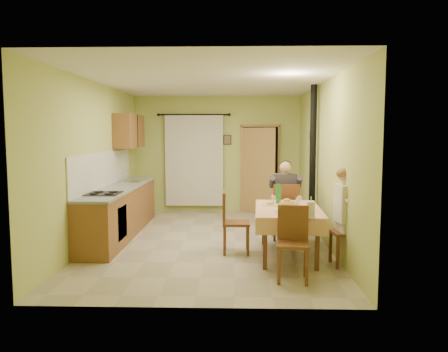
{
  "coord_description": "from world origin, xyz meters",
  "views": [
    {
      "loc": [
        0.47,
        -7.61,
        1.91
      ],
      "look_at": [
        0.25,
        0.1,
        1.15
      ],
      "focal_mm": 35.0,
      "sensor_mm": 36.0,
      "label": 1
    }
  ],
  "objects_px": {
    "man_right": "(347,205)",
    "dining_table": "(288,232)",
    "chair_near": "(293,259)",
    "stove_flue": "(312,180)",
    "chair_far": "(285,223)",
    "chair_right": "(347,246)",
    "man_far": "(285,191)",
    "chair_left": "(235,235)"
  },
  "relations": [
    {
      "from": "dining_table",
      "to": "man_right",
      "type": "xyz_separation_m",
      "value": [
        0.79,
        -0.45,
        0.5
      ]
    },
    {
      "from": "chair_near",
      "to": "man_far",
      "type": "distance_m",
      "value": 2.34
    },
    {
      "from": "chair_near",
      "to": "stove_flue",
      "type": "bearing_deg",
      "value": -98.65
    },
    {
      "from": "chair_far",
      "to": "chair_right",
      "type": "bearing_deg",
      "value": -64.18
    },
    {
      "from": "man_far",
      "to": "man_right",
      "type": "bearing_deg",
      "value": -64.82
    },
    {
      "from": "dining_table",
      "to": "chair_far",
      "type": "height_order",
      "value": "chair_far"
    },
    {
      "from": "chair_left",
      "to": "man_right",
      "type": "xyz_separation_m",
      "value": [
        1.6,
        -0.63,
        0.59
      ]
    },
    {
      "from": "chair_right",
      "to": "man_far",
      "type": "xyz_separation_m",
      "value": [
        -0.72,
        1.58,
        0.59
      ]
    },
    {
      "from": "chair_left",
      "to": "stove_flue",
      "type": "height_order",
      "value": "stove_flue"
    },
    {
      "from": "dining_table",
      "to": "chair_left",
      "type": "distance_m",
      "value": 0.84
    },
    {
      "from": "man_far",
      "to": "dining_table",
      "type": "bearing_deg",
      "value": -92.99
    },
    {
      "from": "dining_table",
      "to": "chair_near",
      "type": "distance_m",
      "value": 1.13
    },
    {
      "from": "chair_near",
      "to": "man_right",
      "type": "height_order",
      "value": "man_right"
    },
    {
      "from": "chair_far",
      "to": "chair_right",
      "type": "relative_size",
      "value": 1.07
    },
    {
      "from": "man_right",
      "to": "stove_flue",
      "type": "relative_size",
      "value": 0.5
    },
    {
      "from": "chair_near",
      "to": "man_far",
      "type": "relative_size",
      "value": 0.69
    },
    {
      "from": "man_right",
      "to": "chair_near",
      "type": "bearing_deg",
      "value": 123.59
    },
    {
      "from": "chair_near",
      "to": "chair_right",
      "type": "distance_m",
      "value": 1.1
    },
    {
      "from": "chair_near",
      "to": "stove_flue",
      "type": "xyz_separation_m",
      "value": [
        0.7,
        2.67,
        0.73
      ]
    },
    {
      "from": "man_right",
      "to": "dining_table",
      "type": "bearing_deg",
      "value": 55.6
    },
    {
      "from": "chair_left",
      "to": "stove_flue",
      "type": "xyz_separation_m",
      "value": [
        1.45,
        1.37,
        0.73
      ]
    },
    {
      "from": "dining_table",
      "to": "man_right",
      "type": "bearing_deg",
      "value": -26.75
    },
    {
      "from": "chair_far",
      "to": "stove_flue",
      "type": "height_order",
      "value": "stove_flue"
    },
    {
      "from": "chair_far",
      "to": "chair_near",
      "type": "relative_size",
      "value": 1.06
    },
    {
      "from": "chair_right",
      "to": "chair_left",
      "type": "distance_m",
      "value": 1.73
    },
    {
      "from": "dining_table",
      "to": "chair_left",
      "type": "bearing_deg",
      "value": 170.33
    },
    {
      "from": "chair_far",
      "to": "chair_left",
      "type": "bearing_deg",
      "value": -132.45
    },
    {
      "from": "chair_right",
      "to": "chair_far",
      "type": "bearing_deg",
      "value": 19.77
    },
    {
      "from": "chair_right",
      "to": "man_right",
      "type": "xyz_separation_m",
      "value": [
        -0.01,
        -0.0,
        0.59
      ]
    },
    {
      "from": "chair_right",
      "to": "dining_table",
      "type": "bearing_deg",
      "value": 56.07
    },
    {
      "from": "dining_table",
      "to": "stove_flue",
      "type": "distance_m",
      "value": 1.79
    },
    {
      "from": "chair_right",
      "to": "man_right",
      "type": "bearing_deg",
      "value": 90.0
    },
    {
      "from": "chair_near",
      "to": "stove_flue",
      "type": "relative_size",
      "value": 0.34
    },
    {
      "from": "dining_table",
      "to": "chair_far",
      "type": "bearing_deg",
      "value": 88.57
    },
    {
      "from": "man_right",
      "to": "man_far",
      "type": "bearing_deg",
      "value": 19.13
    },
    {
      "from": "chair_far",
      "to": "man_far",
      "type": "distance_m",
      "value": 0.59
    },
    {
      "from": "chair_far",
      "to": "chair_left",
      "type": "height_order",
      "value": "chair_far"
    },
    {
      "from": "dining_table",
      "to": "chair_right",
      "type": "relative_size",
      "value": 1.77
    },
    {
      "from": "chair_near",
      "to": "chair_far",
      "type": "bearing_deg",
      "value": -87.79
    },
    {
      "from": "chair_left",
      "to": "man_far",
      "type": "xyz_separation_m",
      "value": [
        0.9,
        0.96,
        0.59
      ]
    },
    {
      "from": "man_far",
      "to": "stove_flue",
      "type": "height_order",
      "value": "stove_flue"
    },
    {
      "from": "man_far",
      "to": "chair_near",
      "type": "bearing_deg",
      "value": -92.58
    }
  ]
}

